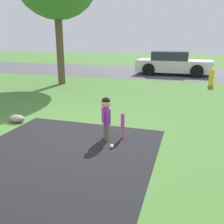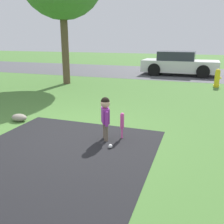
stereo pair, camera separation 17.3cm
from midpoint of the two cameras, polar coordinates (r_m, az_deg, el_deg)
ground_plane at (r=5.29m, az=-12.58°, el=-5.74°), size 60.00×60.00×0.00m
street_strip at (r=15.49m, az=7.81°, el=9.05°), size 40.00×6.00×0.01m
child at (r=4.88m, az=-2.40°, el=-0.14°), size 0.24×0.32×0.88m
baseball_bat at (r=5.03m, az=1.46°, el=-2.27°), size 0.08×0.08×0.55m
sports_ball at (r=4.68m, az=-1.12°, el=-7.83°), size 0.08×0.08×0.08m
fire_hydrant at (r=11.35m, az=21.37°, el=7.30°), size 0.29×0.26×0.77m
parked_car at (r=14.58m, az=13.41°, el=10.73°), size 4.08×1.96×1.29m
edging_rock at (r=6.53m, az=-21.61°, el=-1.41°), size 0.39×0.27×0.18m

